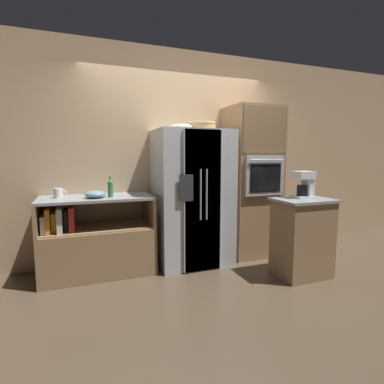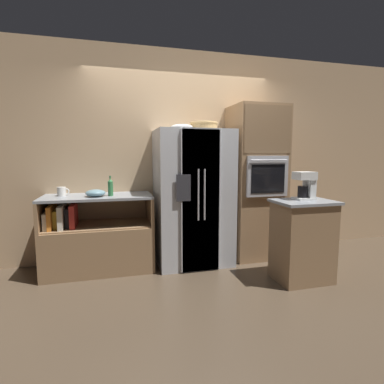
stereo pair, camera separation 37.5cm
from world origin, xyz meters
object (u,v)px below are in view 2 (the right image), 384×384
Objects in this scene: bottle_tall at (110,187)px; mixing_bowl at (96,193)px; mug at (62,191)px; wicker_basket at (204,126)px; refrigerator at (193,198)px; coffee_maker at (306,184)px; fruit_bowl at (182,127)px; wall_oven at (256,182)px.

bottle_tall is 0.18m from mixing_bowl.
bottle_tall reaches higher than mug.
mixing_bowl is (-1.35, -0.10, -0.81)m from wicker_basket.
refrigerator reaches higher than coffee_maker.
wicker_basket is 2.59× the size of mug.
wicker_basket reaches higher than refrigerator.
bottle_tall is 1.05× the size of mixing_bowl.
wicker_basket reaches higher than bottle_tall.
fruit_bowl reaches higher than mixing_bowl.
wicker_basket reaches higher than mug.
wall_oven is at bearing -0.29° from wicker_basket.
coffee_maker is at bearing -32.64° from fruit_bowl.
wicker_basket is at bearing 11.95° from fruit_bowl.
fruit_bowl reaches higher than bottle_tall.
wicker_basket is at bearing 17.88° from refrigerator.
refrigerator is at bearing -162.12° from wicker_basket.
wall_oven reaches higher than bottle_tall.
mug is at bearing 161.16° from coffee_maker.
mixing_bowl is 0.73× the size of coffee_maker.
mixing_bowl is (-1.05, -0.04, -0.79)m from fruit_bowl.
mug is (-1.43, 0.12, -0.77)m from fruit_bowl.
mixing_bowl is at bearing 161.67° from coffee_maker.
coffee_maker is (2.11, -0.77, 0.05)m from bottle_tall.
coffee_maker is (2.28, -0.76, 0.12)m from mixing_bowl.
bottle_tall is (-1.02, -0.04, 0.17)m from refrigerator.
refrigerator is 4.79× the size of wicker_basket.
mug reaches higher than mixing_bowl.
fruit_bowl is 1.18× the size of mixing_bowl.
wall_oven is 8.58× the size of bottle_tall.
coffee_maker reaches higher than mixing_bowl.
wicker_basket is at bearing 179.71° from wall_oven.
bottle_tall is at bearing -175.83° from wicker_basket.
bottle_tall is (-1.93, -0.08, -0.00)m from wall_oven.
refrigerator is 1.04m from bottle_tall.
mug is at bearing 175.23° from fruit_bowl.
fruit_bowl reaches higher than coffee_maker.
refrigerator is at bearing 143.48° from coffee_maker.
wall_oven reaches higher than coffee_maker.
wicker_basket reaches higher than fruit_bowl.
coffee_maker is at bearing -36.52° from refrigerator.
mug is (-1.74, 0.06, -0.80)m from wicker_basket.
bottle_tall is at bearing -178.59° from fruit_bowl.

